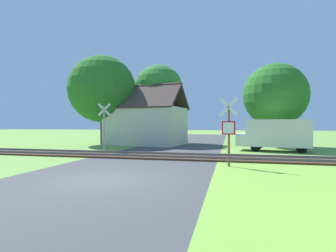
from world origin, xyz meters
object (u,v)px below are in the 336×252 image
object	(u,v)px
stop_sign_near	(229,128)
tree_left	(102,89)
crossing_sign_far	(104,124)
house	(147,124)
mail_truck	(275,134)
tree_center	(159,90)
tree_right	(275,95)

from	to	relation	value
stop_sign_near	tree_left	bearing A→B (deg)	-29.37
crossing_sign_far	house	bearing A→B (deg)	69.47
crossing_sign_far	mail_truck	distance (m)	11.99
stop_sign_near	tree_left	distance (m)	16.41
tree_center	tree_left	world-z (taller)	tree_left
tree_right	house	bearing A→B (deg)	179.67
stop_sign_near	mail_truck	size ratio (longest dim) A/B	0.61
crossing_sign_far	tree_left	distance (m)	8.16
house	tree_right	world-z (taller)	tree_right
house	mail_truck	size ratio (longest dim) A/B	1.48
tree_left	tree_center	bearing A→B (deg)	32.89
tree_center	mail_truck	distance (m)	12.70
crossing_sign_far	tree_right	xyz separation A→B (m)	(12.04, 7.28, 2.45)
tree_center	tree_left	bearing A→B (deg)	-147.11
crossing_sign_far	tree_center	world-z (taller)	tree_center
stop_sign_near	house	world-z (taller)	house
house	tree_center	bearing A→B (deg)	84.15
tree_right	crossing_sign_far	bearing A→B (deg)	-148.84
tree_left	crossing_sign_far	bearing A→B (deg)	-61.55
tree_left	stop_sign_near	bearing A→B (deg)	-42.41
stop_sign_near	crossing_sign_far	distance (m)	9.32
stop_sign_near	house	distance (m)	13.90
house	tree_right	distance (m)	11.66
tree_center	tree_left	distance (m)	5.66
crossing_sign_far	stop_sign_near	bearing A→B (deg)	-42.75
house	mail_truck	world-z (taller)	house
stop_sign_near	tree_right	xyz separation A→B (m)	(3.76, 11.54, 2.65)
stop_sign_near	tree_center	xyz separation A→B (m)	(-7.08, 13.87, 3.71)
stop_sign_near	mail_truck	distance (m)	8.34
tree_left	mail_truck	xyz separation A→B (m)	(15.01, -3.11, -4.03)
stop_sign_near	tree_right	distance (m)	12.42
house	tree_center	distance (m)	4.23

